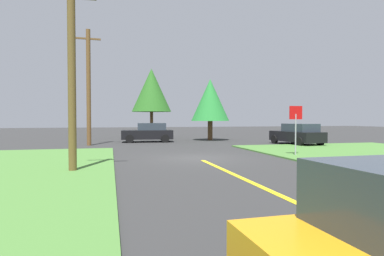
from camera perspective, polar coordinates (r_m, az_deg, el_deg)
The scene contains 9 objects.
ground_plane at distance 16.77m, azimuth 0.92°, elevation -5.22°, with size 120.00×120.00×0.00m, color #2E2E2E.
lane_stripe_center at distance 9.37m, azimuth 13.83°, elevation -10.74°, with size 0.20×14.00×0.01m, color yellow.
stop_sign at distance 18.19m, azimuth 17.55°, elevation 1.12°, with size 0.70×0.12×2.67m.
car_on_crossroad at distance 26.28m, azimuth 17.82°, elevation -1.04°, with size 2.51×4.65×1.62m.
car_approaching_junction at distance 28.26m, azimuth -7.58°, elevation -0.79°, with size 4.41×2.23×1.62m.
utility_pole_near at distance 13.08m, azimuth -20.14°, elevation 8.74°, with size 1.80×0.29×7.04m.
utility_pole_mid at distance 25.71m, azimuth -17.51°, elevation 6.92°, with size 1.80×0.32×8.59m.
oak_tree_left at distance 34.44m, azimuth -7.05°, elevation 6.52°, with size 4.06×4.06×7.18m.
pine_tree_center at distance 30.42m, azimuth 3.17°, elevation 4.84°, with size 3.50×3.50×5.64m.
Camera 1 is at (-4.28, -16.09, 2.01)m, focal length 30.74 mm.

